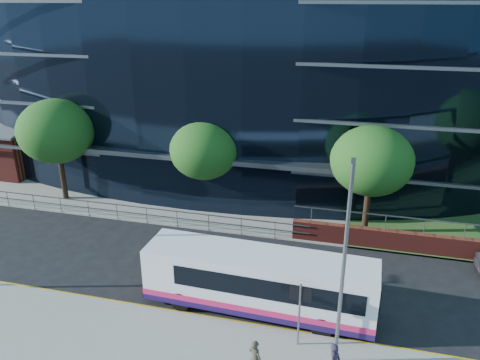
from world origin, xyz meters
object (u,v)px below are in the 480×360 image
(street_sign, at_px, (300,302))
(tree_far_b, at_px, (204,150))
(city_bus, at_px, (260,281))
(tree_far_a, at_px, (56,131))
(pedestrian_b, at_px, (255,359))
(tree_far_c, at_px, (372,161))
(streetlight_east, at_px, (344,264))

(street_sign, bearing_deg, tree_far_b, 124.08)
(street_sign, bearing_deg, city_bus, 134.52)
(tree_far_a, height_order, city_bus, tree_far_a)
(street_sign, relative_size, tree_far_b, 0.46)
(pedestrian_b, bearing_deg, tree_far_c, -75.29)
(street_sign, distance_m, tree_far_b, 13.54)
(tree_far_c, bearing_deg, streetlight_east, -95.11)
(streetlight_east, bearing_deg, street_sign, 158.64)
(street_sign, xyz_separation_m, tree_far_b, (-7.50, 11.09, 2.06))
(tree_far_a, height_order, streetlight_east, streetlight_east)
(street_sign, relative_size, tree_far_a, 0.40)
(tree_far_c, xyz_separation_m, pedestrian_b, (-3.79, -12.66, -3.60))
(tree_far_a, relative_size, tree_far_b, 1.15)
(city_bus, height_order, pedestrian_b, city_bus)
(street_sign, relative_size, pedestrian_b, 1.78)
(city_bus, bearing_deg, streetlight_east, -34.78)
(tree_far_b, xyz_separation_m, tree_far_c, (10.00, -0.50, 0.33))
(street_sign, height_order, tree_far_a, tree_far_a)
(tree_far_c, bearing_deg, pedestrian_b, -106.66)
(streetlight_east, distance_m, city_bus, 5.25)
(street_sign, bearing_deg, tree_far_c, 76.71)
(tree_far_b, bearing_deg, street_sign, -55.92)
(tree_far_a, relative_size, city_bus, 0.68)
(tree_far_b, distance_m, city_bus, 10.99)
(city_bus, xyz_separation_m, pedestrian_b, (0.68, -4.07, -0.53))
(streetlight_east, bearing_deg, tree_far_b, 127.63)
(tree_far_c, height_order, streetlight_east, streetlight_east)
(city_bus, bearing_deg, pedestrian_b, -78.63)
(tree_far_a, distance_m, city_bus, 18.07)
(tree_far_c, bearing_deg, street_sign, -103.29)
(tree_far_c, height_order, city_bus, tree_far_c)
(street_sign, bearing_deg, tree_far_a, 148.83)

